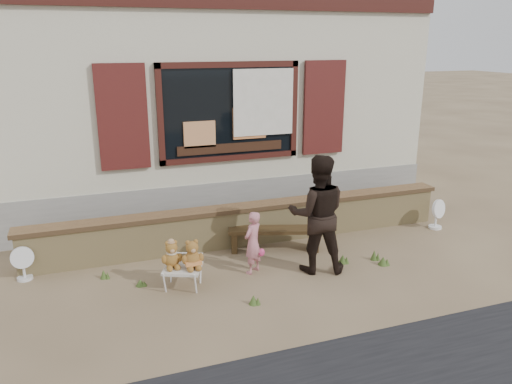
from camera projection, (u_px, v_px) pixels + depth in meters
name	position (u px, v px, depth m)	size (l,w,h in m)	color
ground	(269.00, 267.00, 7.43)	(80.00, 80.00, 0.00)	brown
shopfront	(197.00, 100.00, 10.89)	(8.04, 5.13, 4.00)	#A19B82
brick_wall	(248.00, 223.00, 8.23)	(7.10, 0.36, 0.67)	tan
bench	(275.00, 234.00, 7.95)	(1.50, 0.74, 0.38)	#312311
folding_chair	(183.00, 269.00, 6.74)	(0.62, 0.59, 0.30)	beige
teddy_bear_left	(172.00, 254.00, 6.68)	(0.28, 0.25, 0.39)	brown
teddy_bear_right	(192.00, 253.00, 6.66)	(0.30, 0.26, 0.41)	brown
child	(253.00, 243.00, 7.14)	(0.34, 0.22, 0.93)	#CE7B87
adult	(317.00, 214.00, 7.10)	(0.84, 0.65, 1.73)	black
fan_left	(23.00, 263.00, 6.98)	(0.32, 0.21, 0.50)	silver
fan_right	(436.00, 214.00, 8.89)	(0.35, 0.23, 0.55)	white
grass_tufts	(293.00, 269.00, 7.22)	(4.11, 1.50, 0.16)	#3E5723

